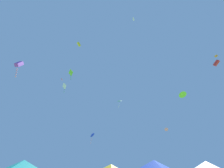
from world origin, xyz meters
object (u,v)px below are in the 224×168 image
Objects in this scene: canopy_tent_white at (208,167)px; kite_pink_delta at (166,129)px; kite_lime_diamond at (71,73)px; canopy_tent_blue at (155,165)px; kite_red_box at (216,63)px; kite_white_box at (133,19)px; kite_yellow_box at (79,44)px; kite_lime_delta at (182,94)px; kite_white_diamond at (65,87)px; kite_pink_box at (62,79)px; kite_blue_delta at (92,135)px; canopy_tent_teal at (23,165)px; kite_orange_box at (216,56)px; kite_green_delta at (119,101)px; kite_purple_box at (19,65)px.

canopy_tent_white is 2.82× the size of kite_pink_delta.
canopy_tent_white is 22.28m from kite_lime_diamond.
kite_lime_diamond reaches higher than canopy_tent_white.
canopy_tent_blue is 19.35m from kite_red_box.
kite_yellow_box is at bearing 148.53° from kite_white_box.
kite_lime_delta is 30.71m from kite_white_diamond.
canopy_tent_blue is 24.33m from kite_pink_delta.
kite_pink_box is at bearing 170.60° from kite_lime_delta.
kite_white_box is 0.56× the size of kite_red_box.
kite_red_box reaches higher than canopy_tent_blue.
kite_blue_delta is 2.20× the size of kite_red_box.
canopy_tent_blue is 1.07× the size of canopy_tent_teal.
kite_lime_diamond is (1.72, 3.06, 14.67)m from canopy_tent_teal.
kite_orange_box is at bearing -22.88° from kite_yellow_box.
kite_orange_box is at bearing -57.95° from kite_green_delta.
canopy_tent_teal is 27.42m from kite_white_box.
kite_pink_delta is at bearing 5.75° from kite_white_diamond.
kite_pink_delta is 0.33× the size of kite_white_diamond.
kite_blue_delta is 15.66m from kite_lime_diamond.
kite_pink_delta is 0.51× the size of kite_lime_diamond.
kite_red_box reaches higher than kite_blue_delta.
canopy_tent_white is 13.99m from kite_orange_box.
canopy_tent_blue is at bearing -60.70° from kite_blue_delta.
kite_pink_delta reaches higher than kite_blue_delta.
kite_lime_delta is 21.60m from kite_lime_diamond.
kite_orange_box is (-2.62, -24.93, 2.12)m from kite_pink_delta.
canopy_tent_teal is at bearing -174.82° from canopy_tent_blue.
kite_orange_box reaches higher than canopy_tent_white.
kite_lime_delta is 0.47× the size of kite_white_diamond.
kite_lime_diamond reaches higher than kite_purple_box.
canopy_tent_teal is 17.24m from canopy_tent_white.
kite_yellow_box reaches higher than kite_lime_delta.
kite_yellow_box is at bearing 153.29° from canopy_tent_white.
kite_yellow_box is at bearing 69.03° from canopy_tent_teal.
kite_white_box is 0.25× the size of kite_blue_delta.
canopy_tent_blue is 31.87m from kite_white_diamond.
kite_orange_box is at bearing -50.70° from kite_blue_delta.
canopy_tent_teal is at bearing -119.28° from kite_lime_diamond.
kite_pink_box is 11.57m from kite_purple_box.
kite_pink_box is 0.23× the size of kite_blue_delta.
kite_pink_box is 0.24× the size of kite_green_delta.
kite_pink_delta is 21.87m from kite_red_box.
canopy_tent_white is 2.01× the size of kite_lime_delta.
kite_purple_box is at bearing -174.90° from canopy_tent_teal.
kite_orange_box is (9.75, -1.96, -11.64)m from kite_white_box.
canopy_tent_teal is 5.26× the size of kite_white_box.
canopy_tent_white is 1.24× the size of kite_green_delta.
kite_white_box is at bearing -85.37° from kite_green_delta.
kite_lime_diamond reaches higher than kite_green_delta.
canopy_tent_white is at bearing -57.99° from canopy_tent_blue.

